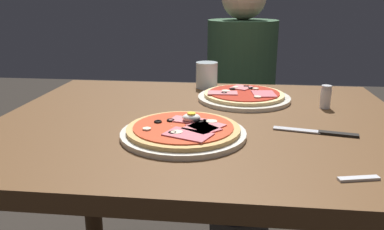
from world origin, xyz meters
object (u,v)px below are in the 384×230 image
object	(u,v)px
dining_table	(201,162)
knife	(321,132)
water_glass_near	(207,77)
salt_shaker	(326,97)
pizza_foreground	(184,131)
pizza_across_left	(244,96)
fork	(374,178)
diner_person	(240,109)

from	to	relation	value
dining_table	knife	distance (m)	0.33
water_glass_near	salt_shaker	size ratio (longest dim) A/B	1.35
pizza_foreground	water_glass_near	world-z (taller)	water_glass_near
water_glass_near	salt_shaker	world-z (taller)	water_glass_near
knife	pizza_foreground	bearing A→B (deg)	-170.26
dining_table	pizza_across_left	bearing A→B (deg)	60.98
fork	dining_table	bearing A→B (deg)	136.00
pizza_across_left	fork	distance (m)	0.57
fork	knife	bearing A→B (deg)	100.61
knife	diner_person	world-z (taller)	diner_person
water_glass_near	diner_person	distance (m)	0.54
pizza_foreground	knife	size ratio (longest dim) A/B	1.49
dining_table	knife	xyz separation A→B (m)	(0.29, -0.09, 0.13)
pizza_foreground	water_glass_near	xyz separation A→B (m)	(0.01, 0.51, 0.03)
knife	dining_table	bearing A→B (deg)	163.16
salt_shaker	dining_table	bearing A→B (deg)	-158.15
dining_table	salt_shaker	size ratio (longest dim) A/B	16.15
knife	salt_shaker	xyz separation A→B (m)	(0.05, 0.23, 0.03)
dining_table	salt_shaker	world-z (taller)	salt_shaker
diner_person	knife	bearing A→B (deg)	101.07
pizza_foreground	pizza_across_left	bearing A→B (deg)	67.73
pizza_foreground	fork	xyz separation A→B (m)	(0.36, -0.18, -0.01)
pizza_across_left	knife	size ratio (longest dim) A/B	1.47
fork	pizza_across_left	bearing A→B (deg)	112.73
fork	salt_shaker	size ratio (longest dim) A/B	2.34
diner_person	pizza_foreground	bearing A→B (deg)	81.78
dining_table	water_glass_near	bearing A→B (deg)	92.41
fork	diner_person	bearing A→B (deg)	100.97
pizza_across_left	salt_shaker	size ratio (longest dim) A/B	4.29
salt_shaker	water_glass_near	bearing A→B (deg)	148.10
salt_shaker	pizza_across_left	bearing A→B (deg)	164.06
water_glass_near	fork	world-z (taller)	water_glass_near
diner_person	salt_shaker	bearing A→B (deg)	108.73
pizza_foreground	diner_person	distance (m)	1.01
pizza_across_left	water_glass_near	bearing A→B (deg)	129.14
pizza_across_left	fork	bearing A→B (deg)	-67.27
pizza_foreground	salt_shaker	bearing A→B (deg)	36.94
pizza_across_left	salt_shaker	bearing A→B (deg)	-15.94
pizza_foreground	pizza_across_left	distance (m)	0.38
pizza_across_left	fork	world-z (taller)	pizza_across_left
knife	salt_shaker	bearing A→B (deg)	76.43
pizza_across_left	salt_shaker	xyz separation A→B (m)	(0.23, -0.07, 0.02)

